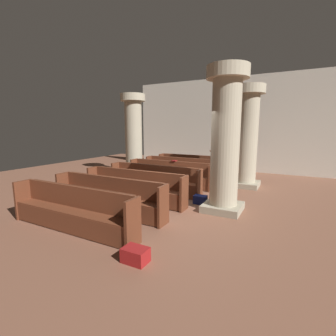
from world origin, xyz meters
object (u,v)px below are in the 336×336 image
Objects in this scene: pew_row_0 at (193,165)px; pew_row_6 at (72,208)px; pew_row_4 at (134,186)px; hymn_book at (174,161)px; kneeler_box_navy at (200,200)px; pew_row_5 at (108,195)px; pew_row_2 at (170,173)px; kneeler_box_red at (135,255)px; pillar_aisle_side at (247,135)px; lectern at (215,164)px; pillar_far_side at (134,134)px; pillar_aisle_rear at (225,139)px; pew_row_3 at (154,178)px; pew_row_1 at (182,168)px.

pew_row_0 is 6.62m from pew_row_6.
pew_row_4 is 16.29× the size of hymn_book.
pew_row_0 is at bearing 115.14° from kneeler_box_navy.
pew_row_4 is (0.00, -4.41, 0.00)m from pew_row_0.
pew_row_5 is (0.00, -5.52, 0.00)m from pew_row_0.
pew_row_2 is 5.18m from kneeler_box_red.
pillar_aisle_side is 2.73m from hymn_book.
pew_row_2 is 2.95× the size of lectern.
pillar_aisle_rear is at bearing -30.96° from pillar_far_side.
hymn_book reaches higher than pew_row_2.
kneeler_box_red is 3.30m from kneeler_box_navy.
pew_row_5 is (0.00, -2.21, 0.00)m from pew_row_3.
pillar_aisle_rear is 10.07× the size of kneeler_box_navy.
pew_row_0 is 4.88m from pillar_aisle_rear.
hymn_book reaches higher than pew_row_6.
pew_row_3 is 9.05× the size of kneeler_box_navy.
lectern is at bearing 97.96° from kneeler_box_red.
pillar_far_side is 7.53m from kneeler_box_red.
pew_row_2 is 0.48m from hymn_book.
pew_row_6 is at bearing -113.70° from pillar_aisle_side.
pew_row_4 is 1.00× the size of pew_row_5.
pew_row_1 is 7.88× the size of kneeler_box_red.
kneeler_box_navy is at bearing -45.71° from hymn_book.
pew_row_1 is at bearing -178.20° from pillar_aisle_side.
pillar_aisle_rear is (2.46, 0.43, 1.37)m from pew_row_4.
pew_row_2 and pew_row_4 have the same top height.
pew_row_0 is 1.00× the size of pew_row_3.
pew_row_3 is (0.00, -2.21, 0.00)m from pew_row_1.
pew_row_0 is 2.21m from pew_row_2.
pillar_aisle_rear reaches higher than lectern.
pillar_aisle_rear reaches higher than pew_row_6.
pew_row_6 is at bearing -90.00° from pew_row_4.
pillar_aisle_side is at bearing 75.22° from kneeler_box_navy.
pillar_far_side reaches higher than pew_row_3.
pew_row_0 is at bearing 90.00° from pew_row_5.
pillar_far_side and pillar_aisle_rear have the same top height.
pillar_aisle_side and pillar_far_side have the same top height.
kneeler_box_red is (1.11, -7.94, -0.34)m from lectern.
hymn_book is (0.09, 4.60, 0.43)m from pew_row_6.
kneeler_box_navy reaches higher than kneeler_box_red.
kneeler_box_red is (1.88, -1.50, -0.36)m from pew_row_5.
pillar_far_side is 5.22m from kneeler_box_navy.
pillar_aisle_side reaches higher than kneeler_box_navy.
hymn_book is at bearing 87.84° from pew_row_4.
kneeler_box_navy is (0.98, -4.64, -0.33)m from lectern.
pew_row_3 is 3.56m from pillar_far_side.
pew_row_6 is 0.90× the size of pillar_far_side.
pillar_far_side reaches higher than pew_row_4.
lectern is (0.77, 3.13, -0.02)m from pew_row_2.
pew_row_5 is 0.90× the size of pillar_aisle_side.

